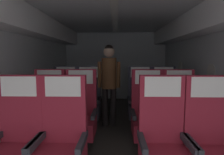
{
  "coord_description": "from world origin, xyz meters",
  "views": [
    {
      "loc": [
        0.04,
        -0.12,
        1.33
      ],
      "look_at": [
        -0.05,
        3.41,
        0.94
      ],
      "focal_mm": 30.43,
      "sensor_mm": 36.0,
      "label": 1
    }
  ],
  "objects_px": {
    "seat_b_left_window": "(49,116)",
    "seat_b_left_aisle": "(80,116)",
    "seat_b_right_window": "(148,117)",
    "seat_a_left_aisle": "(62,145)",
    "seat_c_left_window": "(65,102)",
    "seat_c_right_aisle": "(164,102)",
    "seat_c_left_aisle": "(88,102)",
    "flight_attendant": "(109,77)",
    "seat_a_right_aisle": "(211,146)",
    "seat_c_right_window": "(140,102)",
    "seat_a_left_window": "(17,144)",
    "seat_b_right_aisle": "(180,117)",
    "seat_a_right_window": "(163,145)"
  },
  "relations": [
    {
      "from": "seat_b_left_window",
      "to": "seat_b_left_aisle",
      "type": "bearing_deg",
      "value": 0.48
    },
    {
      "from": "seat_b_left_window",
      "to": "seat_b_right_window",
      "type": "relative_size",
      "value": 1.0
    },
    {
      "from": "seat_a_left_aisle",
      "to": "seat_c_left_window",
      "type": "relative_size",
      "value": 1.0
    },
    {
      "from": "seat_b_left_aisle",
      "to": "seat_c_right_aisle",
      "type": "height_order",
      "value": "same"
    },
    {
      "from": "seat_b_left_window",
      "to": "seat_c_left_window",
      "type": "distance_m",
      "value": 0.86
    },
    {
      "from": "seat_c_left_window",
      "to": "seat_c_left_aisle",
      "type": "height_order",
      "value": "same"
    },
    {
      "from": "seat_c_left_aisle",
      "to": "flight_attendant",
      "type": "height_order",
      "value": "flight_attendant"
    },
    {
      "from": "seat_a_right_aisle",
      "to": "seat_b_right_window",
      "type": "relative_size",
      "value": 1.0
    },
    {
      "from": "seat_b_right_window",
      "to": "flight_attendant",
      "type": "height_order",
      "value": "flight_attendant"
    },
    {
      "from": "seat_a_right_aisle",
      "to": "seat_b_left_window",
      "type": "bearing_deg",
      "value": 154.96
    },
    {
      "from": "seat_b_left_aisle",
      "to": "seat_c_right_window",
      "type": "relative_size",
      "value": 1.0
    },
    {
      "from": "seat_b_left_window",
      "to": "seat_b_right_window",
      "type": "bearing_deg",
      "value": 0.16
    },
    {
      "from": "seat_b_right_window",
      "to": "seat_c_right_window",
      "type": "bearing_deg",
      "value": 90.02
    },
    {
      "from": "seat_a_left_window",
      "to": "seat_b_right_aisle",
      "type": "xyz_separation_m",
      "value": [
        1.87,
        0.9,
        0.0
      ]
    },
    {
      "from": "seat_a_left_window",
      "to": "seat_c_left_aisle",
      "type": "bearing_deg",
      "value": 75.83
    },
    {
      "from": "seat_b_right_aisle",
      "to": "seat_c_left_aisle",
      "type": "distance_m",
      "value": 1.67
    },
    {
      "from": "flight_attendant",
      "to": "seat_c_left_window",
      "type": "bearing_deg",
      "value": 165.5
    },
    {
      "from": "seat_a_right_window",
      "to": "seat_a_left_aisle",
      "type": "bearing_deg",
      "value": -179.26
    },
    {
      "from": "seat_b_left_window",
      "to": "flight_attendant",
      "type": "bearing_deg",
      "value": 47.98
    },
    {
      "from": "seat_a_left_aisle",
      "to": "seat_b_left_window",
      "type": "bearing_deg",
      "value": 116.98
    },
    {
      "from": "seat_b_left_window",
      "to": "seat_a_left_aisle",
      "type": "bearing_deg",
      "value": -63.02
    },
    {
      "from": "seat_a_right_window",
      "to": "seat_a_left_window",
      "type": "bearing_deg",
      "value": -179.36
    },
    {
      "from": "seat_b_left_window",
      "to": "seat_c_left_aisle",
      "type": "height_order",
      "value": "same"
    },
    {
      "from": "seat_a_left_aisle",
      "to": "seat_c_left_aisle",
      "type": "xyz_separation_m",
      "value": [
        -0.0,
        1.74,
        0.0
      ]
    },
    {
      "from": "seat_b_right_window",
      "to": "seat_c_left_window",
      "type": "relative_size",
      "value": 1.0
    },
    {
      "from": "seat_c_left_aisle",
      "to": "seat_c_right_aisle",
      "type": "xyz_separation_m",
      "value": [
        1.42,
        0.01,
        0.0
      ]
    },
    {
      "from": "seat_b_right_window",
      "to": "seat_c_right_aisle",
      "type": "bearing_deg",
      "value": 62.79
    },
    {
      "from": "seat_a_left_aisle",
      "to": "seat_b_left_window",
      "type": "height_order",
      "value": "same"
    },
    {
      "from": "seat_b_left_aisle",
      "to": "seat_a_left_aisle",
      "type": "bearing_deg",
      "value": -90.61
    },
    {
      "from": "seat_a_right_aisle",
      "to": "seat_c_right_aisle",
      "type": "height_order",
      "value": "same"
    },
    {
      "from": "seat_a_left_window",
      "to": "seat_a_right_window",
      "type": "xyz_separation_m",
      "value": [
        1.43,
        0.02,
        0.0
      ]
    },
    {
      "from": "seat_a_right_aisle",
      "to": "seat_b_right_window",
      "type": "xyz_separation_m",
      "value": [
        -0.46,
        0.88,
        0.0
      ]
    },
    {
      "from": "seat_a_left_aisle",
      "to": "seat_b_right_aisle",
      "type": "bearing_deg",
      "value": 31.95
    },
    {
      "from": "seat_a_left_aisle",
      "to": "seat_b_left_window",
      "type": "distance_m",
      "value": 0.99
    },
    {
      "from": "seat_b_right_aisle",
      "to": "seat_b_right_window",
      "type": "bearing_deg",
      "value": -179.16
    },
    {
      "from": "seat_b_left_aisle",
      "to": "seat_a_left_window",
      "type": "bearing_deg",
      "value": -116.96
    },
    {
      "from": "seat_b_left_aisle",
      "to": "seat_b_right_aisle",
      "type": "bearing_deg",
      "value": 0.28
    },
    {
      "from": "seat_a_left_window",
      "to": "seat_c_right_window",
      "type": "xyz_separation_m",
      "value": [
        1.42,
        1.76,
        0.0
      ]
    },
    {
      "from": "seat_c_right_window",
      "to": "seat_b_right_window",
      "type": "bearing_deg",
      "value": -89.98
    },
    {
      "from": "seat_b_left_aisle",
      "to": "seat_c_right_window",
      "type": "height_order",
      "value": "same"
    },
    {
      "from": "seat_b_left_window",
      "to": "seat_b_right_window",
      "type": "height_order",
      "value": "same"
    },
    {
      "from": "seat_b_right_window",
      "to": "seat_c_left_window",
      "type": "bearing_deg",
      "value": 148.81
    },
    {
      "from": "seat_c_left_window",
      "to": "flight_attendant",
      "type": "relative_size",
      "value": 0.74
    },
    {
      "from": "seat_a_left_window",
      "to": "seat_c_left_aisle",
      "type": "xyz_separation_m",
      "value": [
        0.44,
        1.74,
        0.0
      ]
    },
    {
      "from": "seat_a_right_aisle",
      "to": "flight_attendant",
      "type": "height_order",
      "value": "flight_attendant"
    },
    {
      "from": "seat_c_right_window",
      "to": "flight_attendant",
      "type": "relative_size",
      "value": 0.74
    },
    {
      "from": "seat_b_left_aisle",
      "to": "seat_a_right_window",
      "type": "bearing_deg",
      "value": -41.78
    },
    {
      "from": "seat_c_left_window",
      "to": "seat_c_right_window",
      "type": "xyz_separation_m",
      "value": [
        1.42,
        0.02,
        0.0
      ]
    },
    {
      "from": "seat_a_left_aisle",
      "to": "seat_c_left_window",
      "type": "distance_m",
      "value": 1.8
    },
    {
      "from": "seat_a_right_window",
      "to": "seat_c_left_aisle",
      "type": "distance_m",
      "value": 1.99
    }
  ]
}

